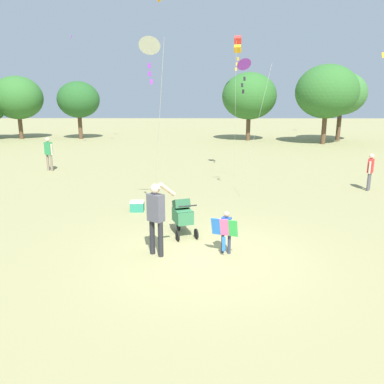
% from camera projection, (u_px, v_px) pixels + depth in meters
% --- Properties ---
extents(ground_plane, '(120.00, 120.00, 0.00)m').
position_uv_depth(ground_plane, '(202.00, 255.00, 9.33)').
color(ground_plane, '#938E5B').
extents(treeline_distant, '(38.63, 7.83, 6.41)m').
position_uv_depth(treeline_distant, '(99.00, 96.00, 31.99)').
color(treeline_distant, brown).
rests_on(treeline_distant, ground).
extents(child_with_butterfly_kite, '(0.64, 0.45, 1.06)m').
position_uv_depth(child_with_butterfly_kite, '(226.00, 229.00, 9.27)').
color(child_with_butterfly_kite, '#33384C').
rests_on(child_with_butterfly_kite, ground).
extents(person_adult_flyer, '(0.70, 0.48, 1.83)m').
position_uv_depth(person_adult_flyer, '(156.00, 213.00, 9.09)').
color(person_adult_flyer, '#232328').
rests_on(person_adult_flyer, ground).
extents(stroller, '(0.75, 1.12, 1.03)m').
position_uv_depth(stroller, '(182.00, 214.00, 10.53)').
color(stroller, black).
rests_on(stroller, ground).
extents(kite_adult_black, '(0.95, 2.97, 5.36)m').
position_uv_depth(kite_adult_black, '(150.00, 48.00, 10.91)').
color(kite_adult_black, white).
rests_on(kite_adult_black, ground).
extents(kite_orange_delta, '(0.52, 3.03, 6.34)m').
position_uv_depth(kite_orange_delta, '(238.00, 45.00, 17.32)').
color(kite_orange_delta, red).
rests_on(kite_orange_delta, ground).
extents(kite_green_novelty, '(0.91, 2.25, 5.02)m').
position_uv_depth(kite_green_novelty, '(244.00, 67.00, 13.63)').
color(kite_green_novelty, purple).
rests_on(kite_green_novelty, ground).
extents(person_red_shirt, '(0.49, 0.38, 1.71)m').
position_uv_depth(person_red_shirt, '(49.00, 151.00, 19.65)').
color(person_red_shirt, '#7F705B').
rests_on(person_red_shirt, ground).
extents(person_sitting_far, '(0.34, 0.42, 1.50)m').
position_uv_depth(person_sitting_far, '(370.00, 169.00, 15.55)').
color(person_sitting_far, '#4C4C51').
rests_on(person_sitting_far, ground).
extents(cooler_box, '(0.45, 0.33, 0.35)m').
position_uv_depth(cooler_box, '(137.00, 206.00, 12.84)').
color(cooler_box, '#288466').
rests_on(cooler_box, ground).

